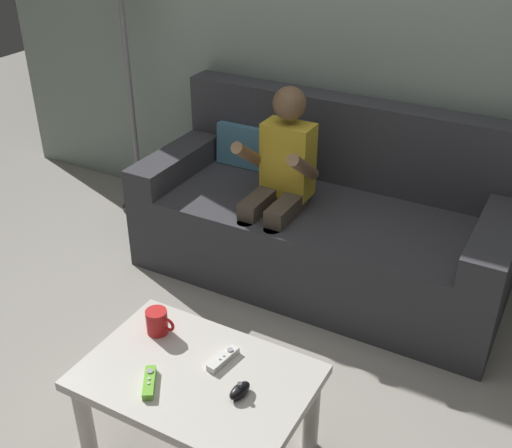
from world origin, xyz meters
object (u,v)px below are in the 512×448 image
Objects in this scene: game_remote_white_far_corner at (223,359)px; game_remote_lime_near_edge at (149,382)px; person_seated_on_couch at (279,180)px; coffee_mug at (157,322)px; nunchuk_black at (240,390)px; couch at (324,221)px; coffee_table at (197,388)px.

game_remote_lime_near_edge is at bearing -125.87° from game_remote_white_far_corner.
person_seated_on_couch is 1.09m from game_remote_white_far_corner.
coffee_mug is at bearing -88.97° from person_seated_on_couch.
game_remote_lime_near_edge is at bearing -159.74° from nunchuk_black.
game_remote_white_far_corner is (0.16, 0.21, 0.00)m from game_remote_lime_near_edge.
couch is 1.36m from nunchuk_black.
couch is at bearing 47.90° from person_seated_on_couch.
coffee_mug is at bearing 155.42° from coffee_table.
coffee_mug is (-0.24, 0.11, 0.11)m from coffee_table.
game_remote_white_far_corner is at bearing -3.01° from coffee_mug.
coffee_mug reaches higher than nunchuk_black.
person_seated_on_couch is 1.27m from game_remote_lime_near_edge.
game_remote_lime_near_edge is (0.16, -1.25, -0.18)m from person_seated_on_couch.
couch is 2.36× the size of coffee_table.
couch is 1.44m from game_remote_lime_near_edge.
nunchuk_black is at bearing 20.26° from game_remote_lime_near_edge.
coffee_table is at bearing -24.58° from coffee_mug.
game_remote_lime_near_edge is at bearing -131.71° from coffee_table.
nunchuk_black is at bearing -78.41° from couch.
nunchuk_black is (0.44, -1.14, -0.17)m from person_seated_on_couch.
coffee_table is at bearing 175.65° from nunchuk_black.
couch is 1.23m from game_remote_white_far_corner.
couch is at bearing 89.49° from game_remote_lime_near_edge.
nunchuk_black is 0.81× the size of coffee_mug.
couch is 0.37m from person_seated_on_couch.
person_seated_on_couch reaches higher than couch.
game_remote_lime_near_edge reaches higher than coffee_table.
couch is 1.84× the size of person_seated_on_couch.
game_remote_white_far_corner reaches higher than coffee_table.
coffee_mug reaches higher than game_remote_lime_near_edge.
person_seated_on_couch is 10.44× the size of nunchuk_black.
game_remote_white_far_corner is at bearing 62.77° from coffee_table.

